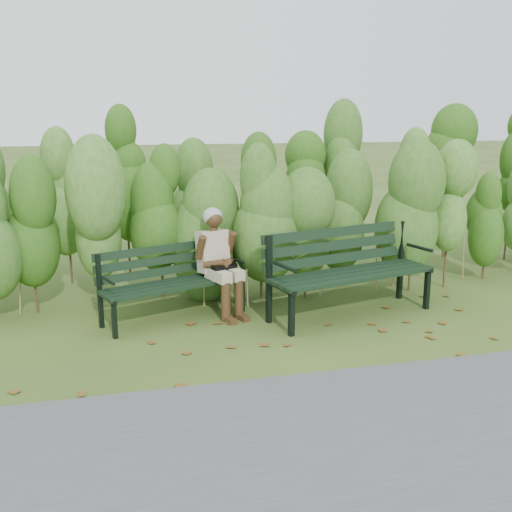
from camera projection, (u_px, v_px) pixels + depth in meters
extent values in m
plane|color=#374E1C|center=(265.00, 337.00, 5.95)|extent=(80.00, 80.00, 0.00)
cube|color=#474749|center=(353.00, 456.00, 3.87)|extent=(60.00, 2.50, 0.01)
cylinder|color=#47381E|center=(46.00, 279.00, 6.57)|extent=(0.03, 0.03, 0.80)
ellipsoid|color=#305F1A|center=(41.00, 221.00, 6.42)|extent=(0.64, 0.64, 1.44)
cylinder|color=#47381E|center=(103.00, 275.00, 6.72)|extent=(0.03, 0.03, 0.80)
ellipsoid|color=#305F1A|center=(100.00, 219.00, 6.57)|extent=(0.64, 0.64, 1.44)
cylinder|color=#47381E|center=(158.00, 272.00, 6.86)|extent=(0.03, 0.03, 0.80)
ellipsoid|color=#305F1A|center=(156.00, 217.00, 6.72)|extent=(0.64, 0.64, 1.44)
cylinder|color=#47381E|center=(211.00, 268.00, 7.01)|extent=(0.03, 0.03, 0.80)
ellipsoid|color=#305F1A|center=(210.00, 214.00, 6.86)|extent=(0.64, 0.64, 1.44)
cylinder|color=#47381E|center=(261.00, 265.00, 7.16)|extent=(0.03, 0.03, 0.80)
ellipsoid|color=#305F1A|center=(261.00, 212.00, 7.01)|extent=(0.64, 0.64, 1.44)
cylinder|color=#47381E|center=(310.00, 262.00, 7.30)|extent=(0.03, 0.03, 0.80)
ellipsoid|color=#305F1A|center=(311.00, 210.00, 7.15)|extent=(0.64, 0.64, 1.44)
cylinder|color=#47381E|center=(356.00, 259.00, 7.45)|extent=(0.03, 0.03, 0.80)
ellipsoid|color=#305F1A|center=(358.00, 208.00, 7.30)|extent=(0.64, 0.64, 1.44)
cylinder|color=#47381E|center=(401.00, 257.00, 7.59)|extent=(0.03, 0.03, 0.80)
ellipsoid|color=#305F1A|center=(404.00, 207.00, 7.45)|extent=(0.64, 0.64, 1.44)
cylinder|color=#47381E|center=(444.00, 254.00, 7.74)|extent=(0.03, 0.03, 0.80)
ellipsoid|color=#305F1A|center=(448.00, 205.00, 7.59)|extent=(0.64, 0.64, 1.44)
cylinder|color=#47381E|center=(485.00, 251.00, 7.89)|extent=(0.03, 0.03, 0.80)
ellipsoid|color=#305F1A|center=(490.00, 203.00, 7.74)|extent=(0.64, 0.64, 1.44)
cylinder|color=#47381E|center=(5.00, 249.00, 7.35)|extent=(0.04, 0.04, 1.10)
cylinder|color=#47381E|center=(70.00, 246.00, 7.53)|extent=(0.04, 0.04, 1.10)
ellipsoid|color=#285819|center=(65.00, 175.00, 7.33)|extent=(0.70, 0.70, 1.98)
cylinder|color=#47381E|center=(132.00, 242.00, 7.72)|extent=(0.04, 0.04, 1.10)
ellipsoid|color=#285819|center=(129.00, 174.00, 7.51)|extent=(0.70, 0.70, 1.98)
cylinder|color=#47381E|center=(192.00, 239.00, 7.90)|extent=(0.04, 0.04, 1.10)
ellipsoid|color=#285819|center=(190.00, 173.00, 7.70)|extent=(0.70, 0.70, 1.98)
cylinder|color=#47381E|center=(248.00, 237.00, 8.08)|extent=(0.04, 0.04, 1.10)
ellipsoid|color=#285819|center=(248.00, 171.00, 7.88)|extent=(0.70, 0.70, 1.98)
cylinder|color=#47381E|center=(302.00, 234.00, 8.27)|extent=(0.04, 0.04, 1.10)
ellipsoid|color=#285819|center=(303.00, 170.00, 8.06)|extent=(0.70, 0.70, 1.98)
cylinder|color=#47381E|center=(354.00, 231.00, 8.45)|extent=(0.04, 0.04, 1.10)
ellipsoid|color=#285819|center=(356.00, 169.00, 8.25)|extent=(0.70, 0.70, 1.98)
cylinder|color=#47381E|center=(403.00, 229.00, 8.63)|extent=(0.04, 0.04, 1.10)
ellipsoid|color=#285819|center=(407.00, 168.00, 8.43)|extent=(0.70, 0.70, 1.98)
cylinder|color=#47381E|center=(450.00, 226.00, 8.82)|extent=(0.04, 0.04, 1.10)
ellipsoid|color=#285819|center=(455.00, 166.00, 8.62)|extent=(0.70, 0.70, 1.98)
cylinder|color=#47381E|center=(496.00, 224.00, 9.00)|extent=(0.04, 0.04, 1.10)
ellipsoid|color=#285819|center=(501.00, 165.00, 8.80)|extent=(0.70, 0.70, 1.98)
cube|color=brown|center=(155.00, 341.00, 5.83)|extent=(0.08, 0.10, 0.01)
cube|color=brown|center=(166.00, 324.00, 6.31)|extent=(0.11, 0.10, 0.01)
cube|color=brown|center=(60.00, 337.00, 5.95)|extent=(0.11, 0.11, 0.01)
cube|color=brown|center=(206.00, 313.00, 6.68)|extent=(0.09, 0.11, 0.01)
cube|color=brown|center=(255.00, 346.00, 5.71)|extent=(0.11, 0.11, 0.01)
cube|color=brown|center=(461.00, 338.00, 5.93)|extent=(0.11, 0.11, 0.01)
cube|color=brown|center=(76.00, 353.00, 5.55)|extent=(0.08, 0.09, 0.01)
cube|color=brown|center=(237.00, 309.00, 6.79)|extent=(0.11, 0.11, 0.01)
cube|color=brown|center=(385.00, 295.00, 7.32)|extent=(0.11, 0.10, 0.01)
cube|color=brown|center=(218.00, 309.00, 6.80)|extent=(0.10, 0.09, 0.01)
cube|color=brown|center=(268.00, 332.00, 6.07)|extent=(0.11, 0.11, 0.01)
cube|color=brown|center=(341.00, 345.00, 5.74)|extent=(0.10, 0.11, 0.01)
cube|color=brown|center=(279.00, 315.00, 6.61)|extent=(0.07, 0.09, 0.01)
cube|color=brown|center=(435.00, 346.00, 5.71)|extent=(0.09, 0.10, 0.01)
cube|color=brown|center=(331.00, 302.00, 7.06)|extent=(0.11, 0.09, 0.01)
cube|color=brown|center=(408.00, 315.00, 6.61)|extent=(0.10, 0.09, 0.01)
cube|color=brown|center=(209.00, 370.00, 5.18)|extent=(0.08, 0.10, 0.01)
cube|color=brown|center=(475.00, 313.00, 6.66)|extent=(0.10, 0.11, 0.01)
cube|color=brown|center=(82.00, 336.00, 5.98)|extent=(0.11, 0.11, 0.01)
cube|color=brown|center=(335.00, 378.00, 5.02)|extent=(0.11, 0.10, 0.01)
cube|color=brown|center=(191.00, 376.00, 5.06)|extent=(0.11, 0.11, 0.01)
cube|color=brown|center=(161.00, 366.00, 5.25)|extent=(0.10, 0.08, 0.01)
cube|color=brown|center=(62.00, 347.00, 5.69)|extent=(0.08, 0.09, 0.01)
cube|color=brown|center=(511.00, 343.00, 5.78)|extent=(0.11, 0.11, 0.01)
cube|color=brown|center=(442.00, 296.00, 7.29)|extent=(0.10, 0.09, 0.01)
cube|color=brown|center=(480.00, 368.00, 5.21)|extent=(0.11, 0.10, 0.01)
cube|color=brown|center=(356.00, 305.00, 6.96)|extent=(0.11, 0.11, 0.01)
cube|color=brown|center=(105.00, 356.00, 5.47)|extent=(0.11, 0.11, 0.01)
cube|color=brown|center=(275.00, 361.00, 5.36)|extent=(0.08, 0.10, 0.01)
cube|color=black|center=(181.00, 288.00, 6.24)|extent=(1.50, 0.62, 0.03)
cube|color=black|center=(177.00, 286.00, 6.33)|extent=(1.50, 0.62, 0.03)
cube|color=black|center=(172.00, 283.00, 6.42)|extent=(1.50, 0.62, 0.03)
cube|color=black|center=(168.00, 281.00, 6.51)|extent=(1.50, 0.62, 0.03)
cube|color=black|center=(164.00, 271.00, 6.55)|extent=(1.49, 0.58, 0.09)
cube|color=black|center=(163.00, 260.00, 6.53)|extent=(1.49, 0.58, 0.09)
cube|color=black|center=(162.00, 249.00, 6.51)|extent=(1.49, 0.58, 0.09)
cube|color=black|center=(114.00, 320.00, 5.87)|extent=(0.06, 0.06, 0.39)
cube|color=black|center=(100.00, 291.00, 6.13)|extent=(0.06, 0.06, 0.78)
cube|color=black|center=(107.00, 298.00, 5.97)|extent=(0.19, 0.42, 0.03)
cylinder|color=black|center=(107.00, 280.00, 5.89)|extent=(0.14, 0.32, 0.03)
cube|color=black|center=(242.00, 295.00, 6.69)|extent=(0.06, 0.06, 0.39)
cube|color=black|center=(225.00, 271.00, 6.94)|extent=(0.06, 0.06, 0.78)
cube|color=black|center=(234.00, 276.00, 6.79)|extent=(0.19, 0.42, 0.03)
cylinder|color=black|center=(236.00, 260.00, 6.71)|extent=(0.14, 0.32, 0.03)
cube|color=black|center=(364.00, 278.00, 6.31)|extent=(1.86, 0.58, 0.04)
cube|color=black|center=(356.00, 276.00, 6.42)|extent=(1.86, 0.58, 0.04)
cube|color=black|center=(349.00, 273.00, 6.53)|extent=(1.86, 0.58, 0.04)
cube|color=black|center=(342.00, 270.00, 6.64)|extent=(1.86, 0.58, 0.04)
cube|color=black|center=(337.00, 258.00, 6.70)|extent=(1.85, 0.52, 0.11)
cube|color=black|center=(336.00, 245.00, 6.68)|extent=(1.85, 0.52, 0.11)
cube|color=black|center=(336.00, 232.00, 6.66)|extent=(1.85, 0.52, 0.11)
cube|color=black|center=(292.00, 313.00, 5.93)|extent=(0.06, 0.06, 0.47)
cube|color=black|center=(269.00, 280.00, 6.26)|extent=(0.06, 0.06, 0.94)
cube|color=black|center=(281.00, 287.00, 6.06)|extent=(0.18, 0.52, 0.04)
cylinder|color=black|center=(284.00, 266.00, 5.96)|extent=(0.13, 0.39, 0.04)
cube|color=black|center=(427.00, 289.00, 6.77)|extent=(0.06, 0.06, 0.47)
cube|color=black|center=(401.00, 260.00, 7.10)|extent=(0.06, 0.06, 0.94)
cube|color=black|center=(415.00, 266.00, 6.90)|extent=(0.18, 0.52, 0.04)
cylinder|color=black|center=(420.00, 248.00, 6.80)|extent=(0.13, 0.39, 0.04)
cube|color=beige|center=(218.00, 275.00, 6.44)|extent=(0.25, 0.40, 0.12)
cube|color=beige|center=(231.00, 273.00, 6.53)|extent=(0.25, 0.40, 0.12)
cylinder|color=#422A15|center=(226.00, 302.00, 6.37)|extent=(0.13, 0.13, 0.43)
cylinder|color=#422A15|center=(239.00, 299.00, 6.46)|extent=(0.13, 0.13, 0.43)
cube|color=#422A15|center=(230.00, 320.00, 6.35)|extent=(0.14, 0.20, 0.05)
cube|color=#422A15|center=(243.00, 317.00, 6.44)|extent=(0.14, 0.20, 0.05)
cube|color=beige|center=(213.00, 251.00, 6.63)|extent=(0.39, 0.33, 0.47)
cylinder|color=#422A15|center=(213.00, 229.00, 6.56)|extent=(0.08, 0.08, 0.09)
sphere|color=#422A15|center=(214.00, 219.00, 6.52)|extent=(0.19, 0.19, 0.19)
ellipsoid|color=gray|center=(212.00, 216.00, 6.54)|extent=(0.22, 0.21, 0.20)
cylinder|color=#422A15|center=(201.00, 247.00, 6.45)|extent=(0.14, 0.21, 0.28)
cylinder|color=#422A15|center=(231.00, 243.00, 6.66)|extent=(0.14, 0.21, 0.28)
cylinder|color=#422A15|center=(214.00, 264.00, 6.44)|extent=(0.25, 0.19, 0.12)
cylinder|color=#422A15|center=(229.00, 261.00, 6.55)|extent=(0.15, 0.26, 0.12)
sphere|color=#422A15|center=(225.00, 265.00, 6.46)|extent=(0.10, 0.10, 0.10)
cube|color=black|center=(224.00, 271.00, 6.48)|extent=(0.29, 0.20, 0.15)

